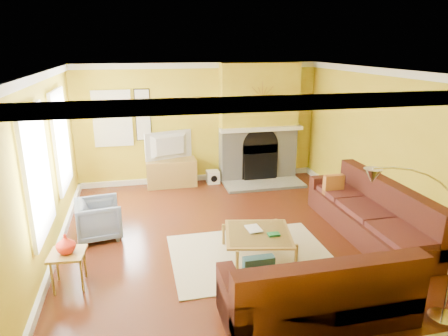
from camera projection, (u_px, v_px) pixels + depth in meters
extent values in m
cube|color=#602814|center=(230.00, 236.00, 6.71)|extent=(5.50, 6.00, 0.02)
cube|color=white|center=(231.00, 70.00, 5.91)|extent=(5.50, 6.00, 0.02)
cube|color=gold|center=(199.00, 124.00, 9.11)|extent=(5.50, 0.02, 2.70)
cube|color=gold|center=(311.00, 250.00, 3.50)|extent=(5.50, 0.02, 2.70)
cube|color=gold|center=(44.00, 170.00, 5.73)|extent=(0.02, 6.00, 2.70)
cube|color=gold|center=(385.00, 149.00, 6.89)|extent=(0.02, 6.00, 2.70)
cube|color=white|center=(60.00, 140.00, 6.90)|extent=(0.06, 1.22, 1.72)
cube|color=white|center=(36.00, 173.00, 5.13)|extent=(0.06, 1.22, 1.72)
cube|color=white|center=(113.00, 119.00, 8.61)|extent=(0.82, 0.06, 1.22)
cube|color=white|center=(143.00, 115.00, 8.74)|extent=(0.34, 0.04, 1.14)
cube|color=white|center=(262.00, 129.00, 9.01)|extent=(1.92, 0.22, 0.08)
cube|color=#9C9993|center=(264.00, 184.00, 9.08)|extent=(1.80, 0.70, 0.06)
cube|color=beige|center=(251.00, 255.00, 6.07)|extent=(2.40, 1.80, 0.02)
cube|color=olive|center=(171.00, 173.00, 9.03)|extent=(1.10, 0.50, 0.61)
imported|color=black|center=(170.00, 146.00, 8.84)|extent=(1.09, 0.45, 0.63)
cube|color=white|center=(213.00, 177.00, 9.25)|extent=(0.28, 0.28, 0.28)
imported|color=slate|center=(99.00, 219.00, 6.58)|extent=(0.80, 0.78, 0.65)
imported|color=red|center=(66.00, 244.00, 5.14)|extent=(0.27, 0.27, 0.26)
imported|color=white|center=(247.00, 230.00, 6.03)|extent=(0.23, 0.30, 0.03)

